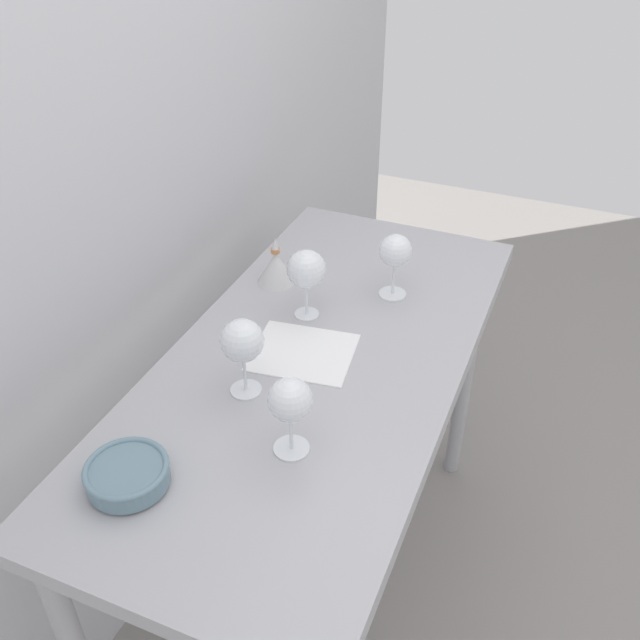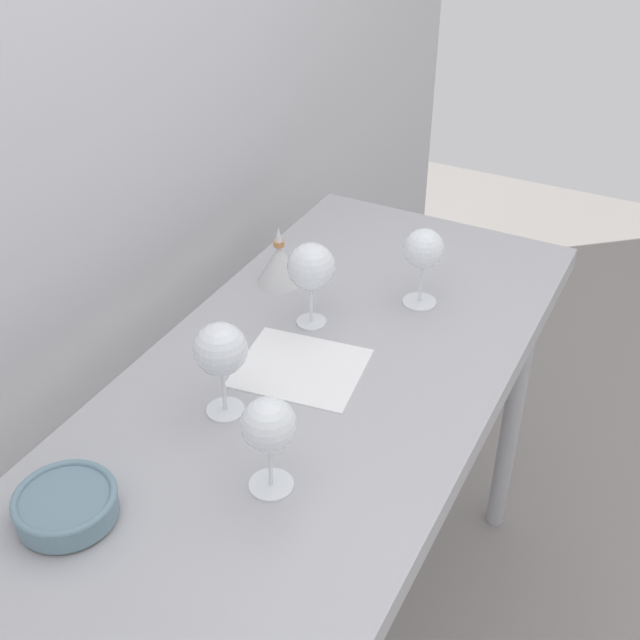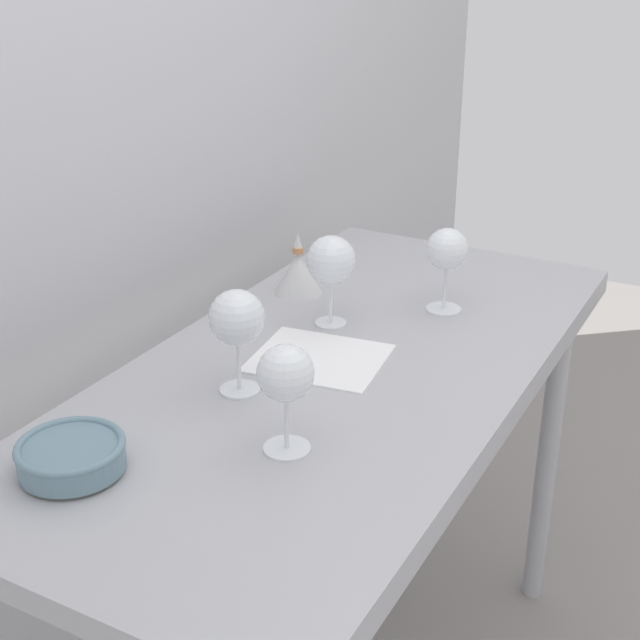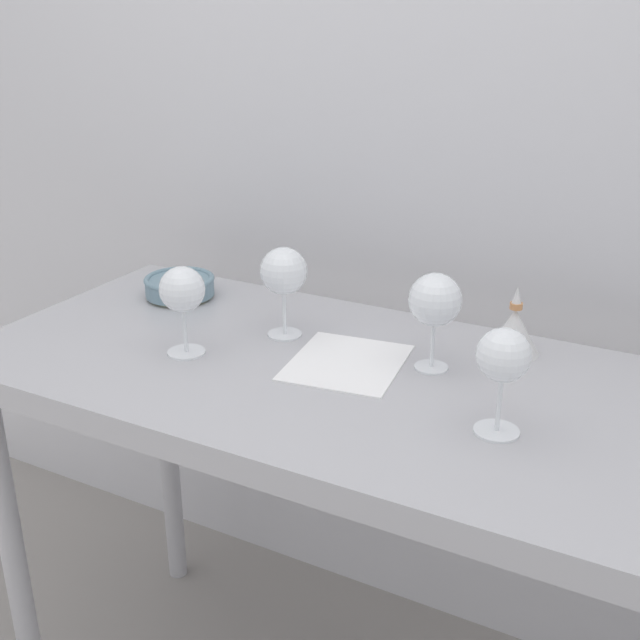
# 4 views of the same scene
# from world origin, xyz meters

# --- Properties ---
(back_wall) EXTENTS (3.80, 0.04, 2.60)m
(back_wall) POSITION_xyz_m (0.00, 0.49, 1.30)
(back_wall) COLOR silver
(back_wall) RESTS_ON ground_plane
(steel_counter) EXTENTS (1.40, 0.65, 0.90)m
(steel_counter) POSITION_xyz_m (0.00, -0.01, 0.79)
(steel_counter) COLOR #AAAAAF
(steel_counter) RESTS_ON ground_plane
(wine_glass_far_left) EXTENTS (0.09, 0.09, 0.18)m
(wine_glass_far_left) POSITION_xyz_m (-0.17, 0.09, 1.03)
(wine_glass_far_left) COLOR white
(wine_glass_far_left) RESTS_ON steel_counter
(wine_glass_near_right) EXTENTS (0.08, 0.08, 0.17)m
(wine_glass_near_right) POSITION_xyz_m (0.32, -0.09, 1.02)
(wine_glass_near_right) COLOR white
(wine_glass_near_right) RESTS_ON steel_counter
(wine_glass_far_right) EXTENTS (0.09, 0.09, 0.18)m
(wine_glass_far_right) POSITION_xyz_m (0.14, 0.08, 1.03)
(wine_glass_far_right) COLOR white
(wine_glass_far_right) RESTS_ON steel_counter
(wine_glass_near_left) EXTENTS (0.09, 0.09, 0.17)m
(wine_glass_near_left) POSITION_xyz_m (-0.29, -0.07, 1.02)
(wine_glass_near_left) COLOR white
(wine_glass_near_left) RESTS_ON steel_counter
(tasting_sheet_upper) EXTENTS (0.23, 0.25, 0.00)m
(tasting_sheet_upper) POSITION_xyz_m (0.00, 0.03, 0.90)
(tasting_sheet_upper) COLOR white
(tasting_sheet_upper) RESTS_ON steel_counter
(tasting_bowl) EXTENTS (0.16, 0.16, 0.05)m
(tasting_bowl) POSITION_xyz_m (-0.49, 0.17, 0.93)
(tasting_bowl) COLOR #DBCC66
(tasting_bowl) RESTS_ON steel_counter
(decanter_funnel) EXTENTS (0.10, 0.10, 0.13)m
(decanter_funnel) POSITION_xyz_m (0.25, 0.22, 0.95)
(decanter_funnel) COLOR silver
(decanter_funnel) RESTS_ON steel_counter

